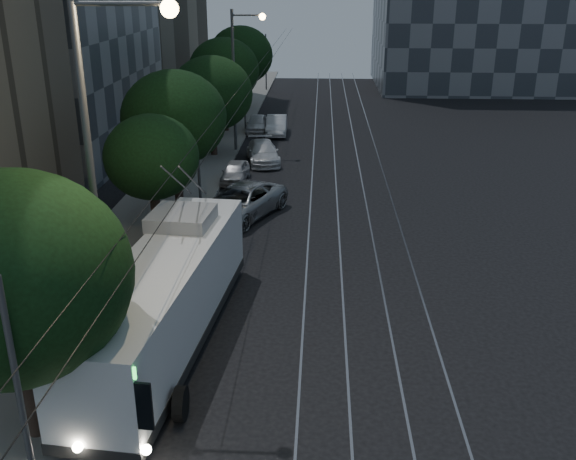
# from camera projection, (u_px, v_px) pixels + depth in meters

# --- Properties ---
(ground) EXTENTS (120.00, 120.00, 0.00)m
(ground) POSITION_uv_depth(u_px,v_px,m) (296.00, 310.00, 23.36)
(ground) COLOR black
(ground) RESTS_ON ground
(sidewalk) EXTENTS (5.00, 90.00, 0.15)m
(sidewalk) POSITION_uv_depth(u_px,v_px,m) (195.00, 162.00, 42.31)
(sidewalk) COLOR gray
(sidewalk) RESTS_ON ground
(tram_rails) EXTENTS (4.52, 90.00, 0.02)m
(tram_rails) POSITION_uv_depth(u_px,v_px,m) (347.00, 165.00, 41.85)
(tram_rails) COLOR gray
(tram_rails) RESTS_ON ground
(overhead_wires) EXTENTS (2.23, 90.00, 6.00)m
(overhead_wires) POSITION_uv_depth(u_px,v_px,m) (231.00, 111.00, 40.96)
(overhead_wires) COLOR black
(overhead_wires) RESTS_ON ground
(trolleybus) EXTENTS (3.61, 12.26, 5.63)m
(trolleybus) POSITION_uv_depth(u_px,v_px,m) (167.00, 297.00, 20.69)
(trolleybus) COLOR silver
(trolleybus) RESTS_ON ground
(pickup_silver) EXTENTS (4.90, 6.48, 1.63)m
(pickup_silver) POSITION_uv_depth(u_px,v_px,m) (241.00, 202.00, 32.28)
(pickup_silver) COLOR #9DA0A4
(pickup_silver) RESTS_ON ground
(car_white_a) EXTENTS (1.58, 3.60, 1.21)m
(car_white_a) POSITION_uv_depth(u_px,v_px,m) (235.00, 172.00, 38.18)
(car_white_a) COLOR #AEADB1
(car_white_a) RESTS_ON ground
(car_white_b) EXTENTS (2.77, 5.02, 1.38)m
(car_white_b) POSITION_uv_depth(u_px,v_px,m) (263.00, 152.00, 42.20)
(car_white_b) COLOR silver
(car_white_b) RESTS_ON ground
(car_white_c) EXTENTS (1.64, 4.41, 1.44)m
(car_white_c) POSITION_uv_depth(u_px,v_px,m) (277.00, 125.00, 49.97)
(car_white_c) COLOR silver
(car_white_c) RESTS_ON ground
(car_white_d) EXTENTS (1.63, 3.99, 1.36)m
(car_white_d) POSITION_uv_depth(u_px,v_px,m) (257.00, 124.00, 50.78)
(car_white_d) COLOR silver
(car_white_d) RESTS_ON ground
(tree_0) EXTENTS (5.75, 5.75, 7.24)m
(tree_0) POSITION_uv_depth(u_px,v_px,m) (12.00, 277.00, 15.20)
(tree_0) COLOR #2F1F1A
(tree_0) RESTS_ON ground
(tree_1) EXTENTS (4.13, 4.13, 5.95)m
(tree_1) POSITION_uv_depth(u_px,v_px,m) (152.00, 157.00, 27.79)
(tree_1) COLOR #2F1F1A
(tree_1) RESTS_ON ground
(tree_2) EXTENTS (5.22, 5.22, 7.25)m
(tree_2) POSITION_uv_depth(u_px,v_px,m) (174.00, 118.00, 31.70)
(tree_2) COLOR #2F1F1A
(tree_2) RESTS_ON ground
(tree_3) EXTENTS (5.46, 5.46, 6.74)m
(tree_3) POSITION_uv_depth(u_px,v_px,m) (212.00, 94.00, 42.36)
(tree_3) COLOR #2F1F1A
(tree_3) RESTS_ON ground
(tree_4) EXTENTS (5.45, 5.45, 7.28)m
(tree_4) POSITION_uv_depth(u_px,v_px,m) (224.00, 70.00, 49.25)
(tree_4) COLOR #2F1F1A
(tree_4) RESTS_ON ground
(tree_5) EXTENTS (5.71, 5.71, 7.61)m
(tree_5) POSITION_uv_depth(u_px,v_px,m) (241.00, 55.00, 57.13)
(tree_5) COLOR #2F1F1A
(tree_5) RESTS_ON ground
(streetlamp_near) EXTENTS (2.66, 0.44, 11.15)m
(streetlamp_near) POSITION_uv_depth(u_px,v_px,m) (107.00, 169.00, 16.65)
(streetlamp_near) COLOR #57575A
(streetlamp_near) RESTS_ON ground
(streetlamp_far) EXTENTS (2.32, 0.44, 9.52)m
(streetlamp_far) POSITION_uv_depth(u_px,v_px,m) (239.00, 68.00, 43.10)
(streetlamp_far) COLOR #57575A
(streetlamp_far) RESTS_ON ground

